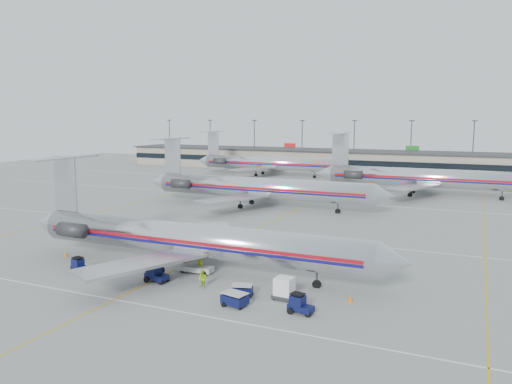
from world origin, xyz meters
The scene contains 19 objects.
ground centered at (0.00, 0.00, 0.00)m, with size 260.00×260.00×0.00m, color gray.
apron_markings centered at (0.00, 10.00, 0.01)m, with size 160.00×0.15×0.02m, color silver.
terminal centered at (0.00, 97.97, 3.16)m, with size 162.00×17.00×6.25m.
light_mast_row centered at (0.00, 112.00, 8.58)m, with size 163.60×0.40×15.28m.
jet_foreground centered at (1.21, -7.72, 3.36)m, with size 44.22×26.04×11.57m.
jet_second_row centered at (-7.49, 29.49, 3.57)m, with size 46.96×27.65×12.29m.
jet_third_row centered at (18.48, 55.71, 3.77)m, with size 47.44×29.18×12.97m.
jet_back_row centered at (-25.16, 75.93, 3.58)m, with size 45.11×27.75×12.33m.
tug_left centered at (-8.48, -13.29, 0.74)m, with size 2.18×1.43×1.63m.
tug_center centered at (0.45, -12.50, 0.86)m, with size 2.49×1.59×1.88m.
tug_right centered at (15.94, -14.34, 0.77)m, with size 2.25×1.46×1.69m.
cart_inner centered at (9.90, -12.62, 0.56)m, with size 2.15×1.77×1.05m.
cart_outer centered at (10.37, -15.04, 0.63)m, with size 2.34×1.85×1.18m.
uld_container centered at (13.62, -11.76, 0.99)m, with size 1.95×1.66×1.96m.
belt_loader centered at (2.64, -8.38, 0.62)m, with size 4.38×1.50×2.30m.
ramp_worker_near centered at (2.85, -7.97, 0.90)m, with size 0.66×0.43×1.81m, color #A8BE11.
ramp_worker_far centered at (5.57, -12.19, 0.88)m, with size 0.85×0.67×1.76m, color #9AC512.
cone_right centered at (19.14, -10.07, 0.32)m, with size 0.47×0.47×0.64m, color #DA6607.
cone_left centered at (-14.42, -9.15, 0.30)m, with size 0.44×0.44×0.60m, color #DA6607.
Camera 1 is at (28.57, -51.37, 15.85)m, focal length 35.00 mm.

